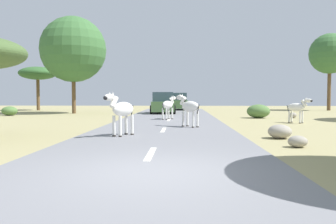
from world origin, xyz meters
name	(u,v)px	position (x,y,z in m)	size (l,w,h in m)	color
ground_plane	(154,174)	(0.00, 0.00, 0.00)	(90.00, 90.00, 0.00)	#998E60
road	(141,173)	(-0.25, 0.00, 0.03)	(6.00, 64.00, 0.05)	slate
lane_markings	(134,185)	(-0.25, -1.00, 0.05)	(0.16, 56.00, 0.01)	silver
zebra_0	(122,110)	(-1.64, 5.80, 0.99)	(1.01, 1.55, 1.58)	silver
zebra_1	(168,105)	(-0.30, 14.68, 0.93)	(0.99, 1.42, 1.47)	silver
zebra_2	(189,107)	(0.86, 9.55, 0.98)	(1.23, 1.38, 1.55)	silver
zebra_3	(297,108)	(6.85, 12.62, 0.84)	(1.15, 1.23, 1.41)	silver
car_0	(178,102)	(0.17, 29.18, 0.85)	(2.10, 4.38, 1.74)	#476B38
car_1	(163,104)	(-1.02, 21.98, 0.85)	(2.14, 4.40, 1.74)	#476B38
tree_1	(38,74)	(-14.16, 28.21, 3.75)	(3.76, 3.76, 4.45)	brown
tree_3	(73,50)	(-8.59, 22.29, 5.37)	(5.49, 5.49, 8.12)	brown
tree_4	(330,54)	(15.46, 29.16, 5.72)	(4.06, 4.06, 7.78)	brown
bush_0	(258,111)	(5.66, 16.80, 0.46)	(1.53, 1.38, 0.92)	#4C7038
bush_1	(10,111)	(-12.47, 18.99, 0.35)	(1.16, 1.05, 0.70)	#4C7038
rock_0	(298,141)	(3.89, 3.57, 0.17)	(0.56, 0.48, 0.34)	gray
rock_1	(280,131)	(3.96, 5.65, 0.25)	(0.81, 0.82, 0.49)	gray
rock_3	(293,115)	(8.01, 16.96, 0.19)	(0.47, 0.46, 0.37)	gray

